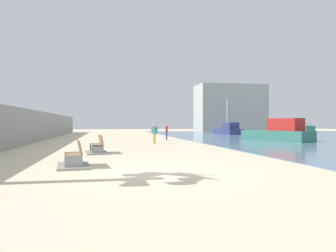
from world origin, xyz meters
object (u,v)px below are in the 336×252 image
person_standing (167,131)px  boat_nearest (279,133)px  bench_near (74,160)px  boat_far_right (302,128)px  bench_far (97,149)px  boat_mid_bay (229,130)px  person_walking (154,132)px

person_standing → boat_nearest: bearing=-24.2°
bench_near → person_standing: 19.74m
bench_near → boat_far_right: size_ratio=0.37×
bench_near → bench_far: (0.69, 5.43, 0.00)m
boat_far_right → boat_nearest: 30.28m
bench_near → person_standing: person_standing is taller
bench_far → boat_mid_bay: boat_mid_bay is taller
bench_far → boat_nearest: boat_nearest is taller
person_standing → boat_far_right: 33.90m
boat_nearest → boat_far_right: bearing=53.7°
boat_nearest → bench_near: bearing=-138.3°
bench_near → boat_mid_bay: boat_mid_bay is taller
person_walking → person_standing: (1.93, 5.16, -0.00)m
boat_far_right → boat_mid_bay: bearing=-157.1°
bench_near → boat_nearest: bearing=41.7°
boat_mid_bay → boat_nearest: bearing=-97.0°
bench_far → boat_far_right: boat_far_right is taller
person_walking → person_standing: 5.51m
person_walking → boat_mid_bay: size_ratio=0.29×
boat_mid_bay → boat_far_right: bearing=22.9°
bench_near → boat_nearest: boat_nearest is taller
person_standing → boat_far_right: (27.21, 20.23, -0.15)m
bench_far → boat_far_right: (33.37, 33.30, 0.50)m
person_walking → bench_near: bearing=-110.3°
bench_near → boat_nearest: size_ratio=0.33×
person_walking → boat_far_right: size_ratio=0.26×
bench_near → person_walking: 14.23m
person_walking → boat_mid_bay: bearing=54.5°
bench_far → boat_nearest: size_ratio=0.33×
bench_far → boat_far_right: bearing=44.9°
boat_far_right → bench_near: bearing=-131.3°
boat_far_right → boat_nearest: boat_nearest is taller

